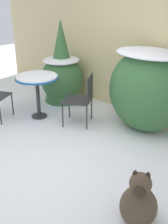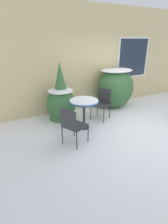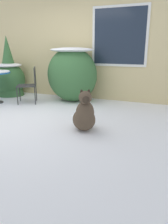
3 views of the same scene
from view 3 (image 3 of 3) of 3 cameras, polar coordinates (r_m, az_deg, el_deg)
name	(u,v)px [view 3 (image 3 of 3)]	position (r m, az deg, el deg)	size (l,w,h in m)	color
ground_plane	(20,117)	(4.59, -16.33, -1.34)	(16.00, 16.00, 0.00)	white
house_wall	(69,37)	(6.22, -3.82, 19.05)	(8.00, 0.10, 3.27)	#D1BC84
shrub_left	(10,78)	(6.76, -18.87, 8.35)	(0.86, 0.90, 0.93)	#386638
shrub_middle	(72,74)	(5.65, -3.18, 10.00)	(1.31, 0.98, 1.36)	#386638
evergreen_bush	(9,66)	(6.72, -19.10, 11.23)	(0.75, 0.75, 1.68)	#386638
patio_chair_near_table	(30,83)	(5.66, -14.00, 7.30)	(0.62, 0.62, 0.89)	#2D2D30
dog	(84,116)	(3.61, 0.10, -1.00)	(0.57, 0.67, 0.73)	#4C3D2D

